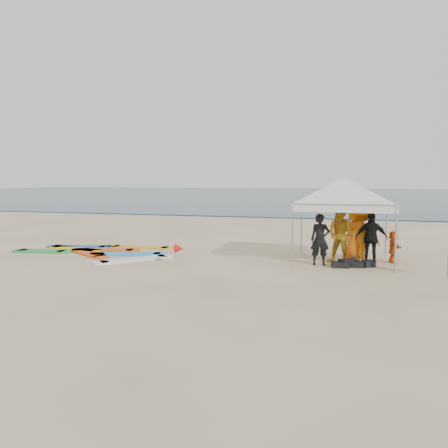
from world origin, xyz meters
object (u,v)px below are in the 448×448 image
(person_orange_b, at_px, (354,233))
(surfboard_spread, at_px, (101,251))
(person_orange_a, at_px, (362,234))
(person_black_b, at_px, (371,238))
(person_seated, at_px, (393,247))
(marker_pennant, at_px, (179,249))
(person_black_a, at_px, (320,240))
(canopy_tent, at_px, (344,178))
(person_yellow, at_px, (341,235))

(person_orange_b, xyz_separation_m, surfboard_spread, (-9.03, -1.37, -0.84))
(person_orange_a, bearing_deg, person_black_b, 149.85)
(person_seated, xyz_separation_m, marker_pennant, (-6.63, -2.04, -0.02))
(person_black_a, bearing_deg, canopy_tent, 39.16)
(person_yellow, bearing_deg, marker_pennant, -146.72)
(person_orange_a, distance_m, canopy_tent, 1.94)
(marker_pennant, bearing_deg, surfboard_spread, 160.39)
(canopy_tent, xyz_separation_m, marker_pennant, (-5.03, -1.81, -2.25))
(person_black_a, relative_size, person_seated, 1.57)
(person_yellow, relative_size, person_black_b, 1.12)
(person_orange_a, bearing_deg, person_seated, -153.95)
(person_yellow, xyz_separation_m, person_orange_b, (0.44, 1.26, -0.07))
(person_orange_b, distance_m, person_seated, 1.41)
(marker_pennant, bearing_deg, canopy_tent, 19.79)
(person_black_b, bearing_deg, person_yellow, 14.90)
(canopy_tent, bearing_deg, person_black_b, -13.91)
(person_black_a, height_order, surfboard_spread, person_black_a)
(person_orange_a, xyz_separation_m, canopy_tent, (-0.60, -0.13, 1.83))
(person_black_a, xyz_separation_m, marker_pennant, (-4.35, -1.01, -0.32))
(person_seated, xyz_separation_m, canopy_tent, (-1.60, -0.23, 2.23))
(person_orange_b, relative_size, canopy_tent, 0.42)
(person_seated, bearing_deg, person_orange_a, 87.78)
(person_seated, height_order, surfboard_spread, person_seated)
(person_yellow, distance_m, canopy_tent, 1.85)
(person_seated, bearing_deg, person_orange_b, 55.49)
(canopy_tent, bearing_deg, person_black_a, -130.27)
(person_orange_a, height_order, marker_pennant, person_orange_a)
(person_orange_a, height_order, person_orange_b, person_orange_a)
(person_yellow, relative_size, person_seated, 1.80)
(person_yellow, distance_m, person_orange_a, 0.85)
(person_orange_a, height_order, person_seated, person_orange_a)
(person_black_a, distance_m, person_orange_a, 1.59)
(person_black_a, bearing_deg, person_seated, 13.81)
(person_orange_b, height_order, marker_pennant, person_orange_b)
(surfboard_spread, bearing_deg, person_black_b, 1.83)
(person_black_b, bearing_deg, surfboard_spread, 5.34)
(person_yellow, height_order, person_seated, person_yellow)
(person_black_a, xyz_separation_m, canopy_tent, (0.68, 0.81, 1.93))
(person_seated, bearing_deg, person_black_b, 114.73)
(person_yellow, height_order, surfboard_spread, person_yellow)
(person_black_a, xyz_separation_m, person_seated, (2.28, 1.03, -0.29))
(person_orange_a, height_order, person_black_b, person_orange_a)
(person_yellow, xyz_separation_m, canopy_tent, (0.05, 0.41, 1.81))
(person_yellow, bearing_deg, person_black_b, 28.97)
(person_yellow, bearing_deg, person_orange_a, 57.28)
(person_yellow, distance_m, marker_pennant, 5.19)
(person_black_a, relative_size, person_yellow, 0.87)
(person_orange_a, height_order, surfboard_spread, person_orange_a)
(marker_pennant, bearing_deg, person_black_b, 15.02)
(person_black_a, height_order, marker_pennant, person_black_a)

